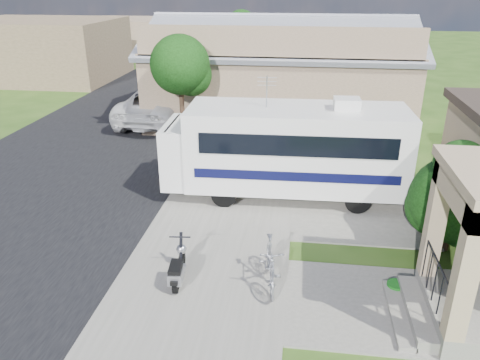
# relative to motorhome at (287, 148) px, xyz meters

# --- Properties ---
(ground) EXTENTS (120.00, 120.00, 0.00)m
(ground) POSITION_rel_motorhome_xyz_m (-0.73, -4.43, -1.65)
(ground) COLOR #264612
(street_slab) EXTENTS (9.00, 80.00, 0.02)m
(street_slab) POSITION_rel_motorhome_xyz_m (-8.23, 5.57, -1.64)
(street_slab) COLOR black
(street_slab) RESTS_ON ground
(sidewalk_slab) EXTENTS (4.00, 80.00, 0.06)m
(sidewalk_slab) POSITION_rel_motorhome_xyz_m (-1.73, 5.57, -1.62)
(sidewalk_slab) COLOR #67655D
(sidewalk_slab) RESTS_ON ground
(driveway_slab) EXTENTS (7.00, 6.00, 0.05)m
(driveway_slab) POSITION_rel_motorhome_xyz_m (0.77, 0.07, -1.63)
(driveway_slab) COLOR #67655D
(driveway_slab) RESTS_ON ground
(walk_slab) EXTENTS (4.00, 3.00, 0.05)m
(walk_slab) POSITION_rel_motorhome_xyz_m (2.27, -5.43, -1.63)
(walk_slab) COLOR #67655D
(walk_slab) RESTS_ON ground
(warehouse) EXTENTS (12.50, 8.40, 5.04)m
(warehouse) POSITION_rel_motorhome_xyz_m (-0.73, 9.54, 0.34)
(warehouse) COLOR #78604B
(warehouse) RESTS_ON ground
(distant_bldg_far) EXTENTS (10.00, 8.00, 4.00)m
(distant_bldg_far) POSITION_rel_motorhome_xyz_m (-17.73, 17.57, 0.35)
(distant_bldg_far) COLOR brown
(distant_bldg_far) RESTS_ON ground
(distant_bldg_near) EXTENTS (8.00, 7.00, 3.20)m
(distant_bldg_near) POSITION_rel_motorhome_xyz_m (-15.73, 29.57, -0.05)
(distant_bldg_near) COLOR #78604B
(distant_bldg_near) RESTS_ON ground
(street_tree_a) EXTENTS (2.44, 2.40, 4.58)m
(street_tree_a) POSITION_rel_motorhome_xyz_m (-4.43, 4.62, 1.60)
(street_tree_a) COLOR black
(street_tree_a) RESTS_ON ground
(street_tree_b) EXTENTS (2.44, 2.40, 4.73)m
(street_tree_b) POSITION_rel_motorhome_xyz_m (-4.43, 14.62, 1.74)
(street_tree_b) COLOR black
(street_tree_b) RESTS_ON ground
(street_tree_c) EXTENTS (2.44, 2.40, 4.42)m
(street_tree_c) POSITION_rel_motorhome_xyz_m (-4.43, 23.62, 1.45)
(street_tree_c) COLOR black
(street_tree_c) RESTS_ON ground
(motorhome) EXTENTS (7.57, 2.63, 3.85)m
(motorhome) POSITION_rel_motorhome_xyz_m (0.00, 0.00, 0.00)
(motorhome) COLOR silver
(motorhome) RESTS_ON ground
(shrub) EXTENTS (2.44, 2.33, 3.00)m
(shrub) POSITION_rel_motorhome_xyz_m (4.38, -2.71, -0.12)
(shrub) COLOR black
(shrub) RESTS_ON ground
(scooter) EXTENTS (0.51, 1.44, 0.95)m
(scooter) POSITION_rel_motorhome_xyz_m (-2.24, -5.18, -1.22)
(scooter) COLOR black
(scooter) RESTS_ON ground
(bicycle) EXTENTS (0.78, 1.90, 1.11)m
(bicycle) POSITION_rel_motorhome_xyz_m (-0.13, -4.99, -1.10)
(bicycle) COLOR #9A9BA1
(bicycle) RESTS_ON ground
(pickup_truck) EXTENTS (3.24, 6.54, 1.78)m
(pickup_truck) POSITION_rel_motorhome_xyz_m (-6.50, 8.06, -0.76)
(pickup_truck) COLOR silver
(pickup_truck) RESTS_ON ground
(van) EXTENTS (3.73, 6.72, 1.84)m
(van) POSITION_rel_motorhome_xyz_m (-7.14, 15.52, -0.73)
(van) COLOR silver
(van) RESTS_ON ground
(garden_hose) EXTENTS (0.42, 0.42, 0.19)m
(garden_hose) POSITION_rel_motorhome_xyz_m (2.72, -4.83, -1.56)
(garden_hose) COLOR #125D15
(garden_hose) RESTS_ON ground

